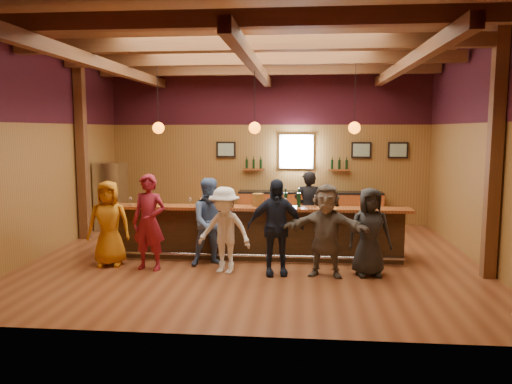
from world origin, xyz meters
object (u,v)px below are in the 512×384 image
Objects in this scene: customer_navy at (275,227)px; customer_white at (225,230)px; bar_counter at (256,232)px; bartender at (308,209)px; customer_redvest at (149,222)px; customer_denim at (212,222)px; customer_orange at (109,223)px; customer_brown at (326,230)px; customer_dark at (370,232)px; stainless_fridge at (111,196)px; bottle_a at (286,199)px; ice_bucket at (258,200)px; back_bar_cabinet at (310,208)px.

customer_white is at bearing 168.62° from customer_navy.
bartender is at bearing 42.34° from bar_counter.
customer_redvest reaches higher than customer_denim.
bartender is (3.91, 2.00, 0.03)m from customer_orange.
customer_redvest reaches higher than customer_brown.
customer_navy is at bearing -14.77° from customer_orange.
customer_navy is (2.41, -0.13, -0.03)m from customer_redvest.
customer_denim reaches higher than bar_counter.
customer_dark is at bearing 15.98° from customer_brown.
stainless_fridge is 5.43m from bottle_a.
customer_orange is 6.47× the size of ice_bucket.
customer_orange is 3.56m from bottle_a.
customer_redvest is at bearing -167.31° from customer_white.
bartender is (3.03, 2.21, -0.05)m from customer_redvest.
bottle_a is at bearing 138.18° from customer_dark.
stainless_fridge is at bearing -168.07° from back_bar_cabinet.
bartender is (1.57, 2.30, 0.06)m from customer_white.
customer_brown is at bearing 15.10° from customer_white.
customer_dark reaches higher than ice_bucket.
customer_white is 1.00× the size of customer_dark.
customer_white is at bearing 173.64° from customer_dark.
customer_brown is (3.34, -0.13, -0.07)m from customer_redvest.
customer_orange is at bearing 23.88° from bartender.
customer_redvest reaches higher than customer_white.
customer_orange is 1.04× the size of customer_white.
customer_dark is at bearing -33.96° from bottle_a.
customer_brown is (2.21, -0.54, -0.02)m from customer_denim.
bartender reaches higher than customer_orange.
customer_denim reaches higher than customer_dark.
bottle_a is at bearing -15.27° from bar_counter.
customer_navy is at bearing -44.02° from customer_denim.
customer_dark is at bearing -29.67° from customer_denim.
customer_denim is at bearing -3.33° from customer_orange.
stainless_fridge is 1.11× the size of customer_dark.
bar_counter is 2.31m from customer_redvest.
ice_bucket is at bearing 46.95° from bartender.
customer_denim is 1.00× the size of bartender.
customer_brown is (0.92, -0.01, -0.04)m from customer_navy.
customer_dark is 6.26× the size of ice_bucket.
back_bar_cabinet is 2.38× the size of customer_orange.
bartender is 4.69× the size of bottle_a.
bartender reaches higher than bottle_a.
customer_navy reaches higher than customer_white.
stainless_fridge is 4.98m from ice_bucket.
customer_orange is 0.97× the size of customer_denim.
customer_white is at bearing -116.77° from ice_bucket.
customer_white is 0.93× the size of bartender.
customer_redvest is 1.06× the size of bartender.
bar_counter is at bearing 100.42° from customer_navy.
customer_denim reaches higher than customer_brown.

